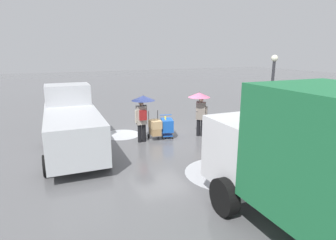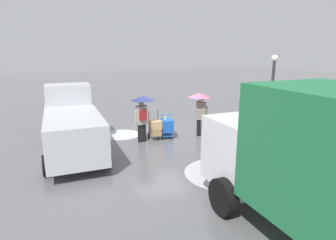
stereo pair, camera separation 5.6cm
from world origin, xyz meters
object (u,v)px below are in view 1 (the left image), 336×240
object	(u,v)px
hand_dolly_boxes	(155,128)
pedestrian_black_side	(142,108)
shopping_cart_vendor	(167,126)
street_lamp	(272,91)
pedestrian_pink_side	(200,104)
cargo_van_parked_right	(72,125)

from	to	relation	value
hand_dolly_boxes	pedestrian_black_side	world-z (taller)	pedestrian_black_side
shopping_cart_vendor	hand_dolly_boxes	world-z (taller)	hand_dolly_boxes
pedestrian_black_side	street_lamp	xyz separation A→B (m)	(-4.89, 2.59, 0.80)
pedestrian_pink_side	pedestrian_black_side	xyz separation A→B (m)	(2.79, -0.26, 0.00)
cargo_van_parked_right	shopping_cart_vendor	distance (m)	4.35
cargo_van_parked_right	pedestrian_black_side	world-z (taller)	cargo_van_parked_right
shopping_cart_vendor	hand_dolly_boxes	size ratio (longest dim) A/B	0.79
hand_dolly_boxes	pedestrian_pink_side	bearing A→B (deg)	170.84
cargo_van_parked_right	hand_dolly_boxes	xyz separation A→B (m)	(-3.66, -0.36, -0.62)
shopping_cart_vendor	pedestrian_pink_side	xyz separation A→B (m)	(-1.54, 0.40, 1.00)
pedestrian_black_side	street_lamp	size ratio (longest dim) A/B	0.56
pedestrian_pink_side	street_lamp	xyz separation A→B (m)	(-2.10, 2.34, 0.80)
cargo_van_parked_right	street_lamp	world-z (taller)	street_lamp
pedestrian_black_side	pedestrian_pink_side	bearing A→B (deg)	174.77
shopping_cart_vendor	pedestrian_pink_side	size ratio (longest dim) A/B	0.49
pedestrian_pink_side	pedestrian_black_side	size ratio (longest dim) A/B	1.00
pedestrian_pink_side	pedestrian_black_side	distance (m)	2.80
cargo_van_parked_right	street_lamp	xyz separation A→B (m)	(-7.92, 2.32, 1.19)
hand_dolly_boxes	pedestrian_pink_side	distance (m)	2.41
street_lamp	pedestrian_pink_side	bearing A→B (deg)	-48.09
pedestrian_black_side	hand_dolly_boxes	bearing A→B (deg)	-171.65
shopping_cart_vendor	street_lamp	xyz separation A→B (m)	(-3.64, 2.74, 1.80)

